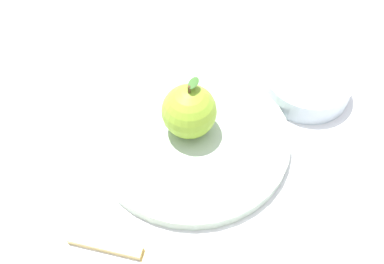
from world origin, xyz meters
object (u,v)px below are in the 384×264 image
apple (189,111)px  knife (143,254)px  dinner_plate (192,137)px  side_bowl (308,83)px

apple → knife: size_ratio=0.38×
dinner_plate → knife: 0.17m
knife → apple: bearing=16.0°
apple → knife: 0.19m
dinner_plate → side_bowl: (0.17, -0.10, 0.01)m
dinner_plate → side_bowl: size_ratio=2.11×
apple → side_bowl: 0.20m
side_bowl → apple: bearing=147.8°
dinner_plate → apple: apple is taller
side_bowl → knife: bearing=171.1°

